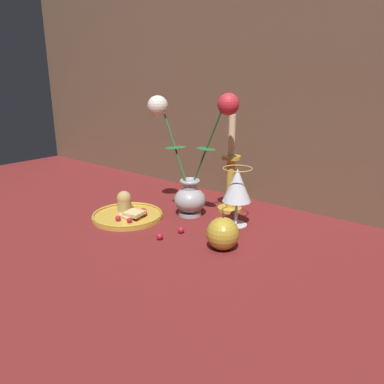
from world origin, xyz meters
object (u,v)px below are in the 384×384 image
object	(u,v)px
candlestick	(230,176)
apple_beside_vase	(223,234)
wine_glass	(237,187)
vase	(190,168)
plate_with_pastries	(127,213)

from	to	relation	value
candlestick	apple_beside_vase	world-z (taller)	candlestick
wine_glass	apple_beside_vase	bearing A→B (deg)	-68.67
candlestick	vase	bearing A→B (deg)	-121.54
vase	wine_glass	bearing A→B (deg)	7.49
vase	wine_glass	distance (m)	0.16
vase	candlestick	world-z (taller)	vase
plate_with_pastries	wine_glass	bearing A→B (deg)	28.76
vase	apple_beside_vase	xyz separation A→B (m)	(0.21, -0.13, -0.11)
vase	plate_with_pastries	size ratio (longest dim) A/B	1.74
plate_with_pastries	apple_beside_vase	xyz separation A→B (m)	(0.34, 0.00, 0.03)
vase	candlestick	distance (m)	0.14
vase	wine_glass	world-z (taller)	vase
vase	apple_beside_vase	size ratio (longest dim) A/B	3.94
wine_glass	vase	bearing A→B (deg)	-172.51
wine_glass	candlestick	xyz separation A→B (m)	(-0.08, 0.09, 0.00)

